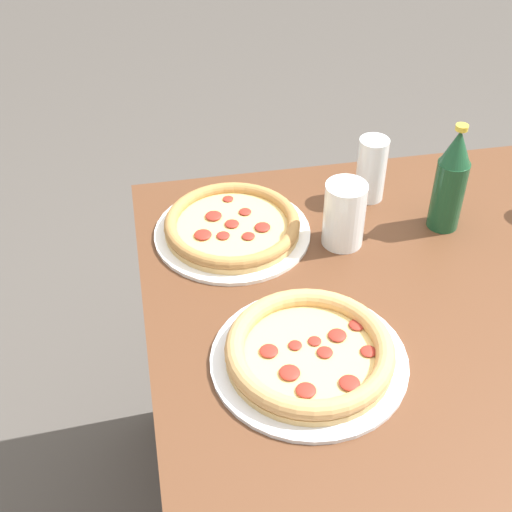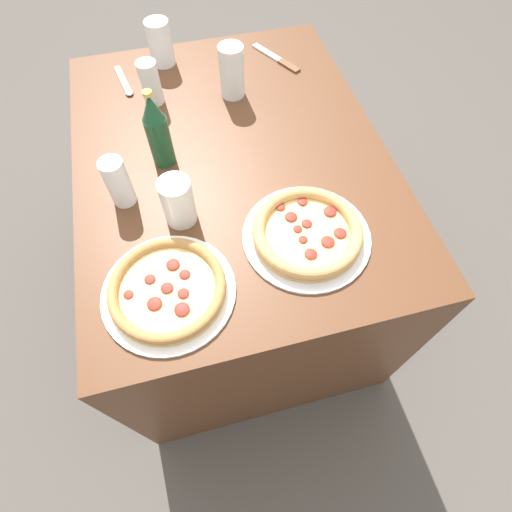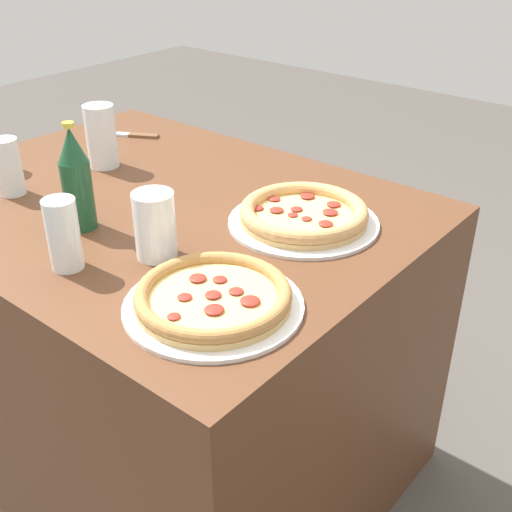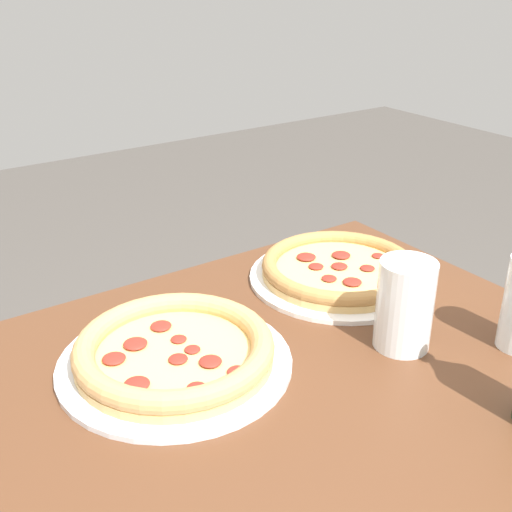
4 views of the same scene
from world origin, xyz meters
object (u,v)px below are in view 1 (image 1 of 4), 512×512
(glass_cola, at_px, (344,217))
(glass_lemonade, at_px, (371,172))
(pizza_pepperoni, at_px, (232,227))
(beer_bottle, at_px, (451,180))
(pizza_margherita, at_px, (310,353))

(glass_cola, bearing_deg, glass_lemonade, 54.57)
(pizza_pepperoni, relative_size, glass_cola, 2.34)
(pizza_pepperoni, distance_m, glass_lemonade, 0.32)
(pizza_pepperoni, relative_size, glass_lemonade, 2.23)
(pizza_pepperoni, xyz_separation_m, beer_bottle, (0.42, -0.05, 0.09))
(pizza_margherita, height_order, pizza_pepperoni, pizza_margherita)
(pizza_pepperoni, bearing_deg, glass_cola, -16.85)
(pizza_pepperoni, distance_m, glass_cola, 0.22)
(pizza_margherita, xyz_separation_m, pizza_pepperoni, (-0.07, 0.35, -0.00))
(pizza_margherita, bearing_deg, beer_bottle, 41.11)
(pizza_pepperoni, height_order, beer_bottle, beer_bottle)
(pizza_margherita, bearing_deg, pizza_pepperoni, 100.87)
(glass_cola, xyz_separation_m, glass_lemonade, (0.10, 0.14, 0.00))
(beer_bottle, bearing_deg, pizza_margherita, -138.89)
(pizza_margherita, xyz_separation_m, glass_cola, (0.14, 0.29, 0.04))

